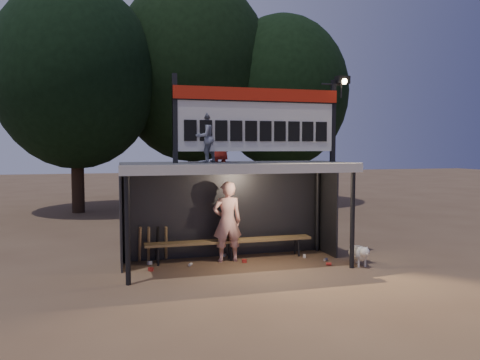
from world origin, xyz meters
The scene contains 13 objects.
ground centered at (0.00, 0.00, 0.00)m, with size 80.00×80.00×0.00m, color brown.
player centered at (-0.10, 0.42, 0.94)m, with size 0.68×0.45×1.87m, color white.
child_a centered at (-0.69, 0.05, 2.87)m, with size 0.54×0.42×1.10m, color gray.
child_b centered at (-0.25, 0.54, 2.81)m, with size 0.48×0.31×0.98m, color maroon.
dugout_shelter centered at (0.00, 0.24, 1.85)m, with size 5.10×2.08×2.32m.
scoreboard_assembly centered at (0.56, -0.01, 3.32)m, with size 4.10×0.27×1.99m.
bench centered at (0.00, 0.55, 0.43)m, with size 4.00×0.35×0.48m.
tree_left centered at (-4.00, 10.00, 5.51)m, with size 6.46×6.46×9.27m.
tree_mid centered at (1.00, 11.50, 6.17)m, with size 7.22×7.22×10.36m.
tree_right centered at (5.00, 10.50, 5.19)m, with size 6.08×6.08×8.72m.
dog centered at (2.66, -0.75, 0.28)m, with size 0.36×0.81×0.49m.
bats centered at (-1.78, 0.82, 0.43)m, with size 0.69×0.36×0.84m.
litter centered at (0.14, 0.18, 0.04)m, with size 4.14×1.58×0.08m.
Camera 1 is at (-2.68, -10.03, 2.66)m, focal length 35.00 mm.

